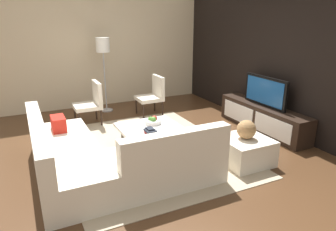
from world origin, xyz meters
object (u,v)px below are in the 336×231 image
Objects in this scene: media_console at (262,118)px; book_stack at (150,131)px; television at (265,91)px; fruit_bowl at (153,121)px; sectional_couch at (103,159)px; accent_chair_near at (92,101)px; accent_chair_far at (153,93)px; ottoman at (245,151)px; decorative_ball at (246,129)px; coffee_table at (152,138)px; floor_lamp at (103,50)px.

media_console is 10.27× the size of book_stack.
fruit_bowl is (-0.28, -2.20, -0.35)m from television.
accent_chair_near reaches higher than sectional_couch.
accent_chair_near is (-2.34, 0.39, 0.20)m from sectional_couch.
media_console is 3.31m from sectional_couch.
television is 2.41m from accent_chair_far.
book_stack reaches higher than ottoman.
fruit_bowl is 1.72m from accent_chair_far.
television is 5.20× the size of book_stack.
television is 1.58m from decorative_ball.
accent_chair_near is at bearing -99.59° from accent_chair_far.
television is at bearing 98.66° from sectional_couch.
ottoman is at bearing -51.46° from television.
coffee_table is 3.68× the size of decorative_ball.
floor_lamp reaches higher than sectional_couch.
sectional_couch reaches higher than fruit_bowl.
ottoman reaches higher than coffee_table.
decorative_ball is 1.39× the size of book_stack.
coffee_table is at bearing -135.12° from ottoman.
book_stack is at bearing -27.60° from coffee_table.
fruit_bowl is (-0.28, -2.19, 0.18)m from media_console.
television is 3.35m from sectional_couch.
fruit_bowl is at bearing -33.85° from accent_chair_far.
television is at bearing 82.77° from fruit_bowl.
television reaches higher than ottoman.
television reaches higher than sectional_couch.
television is 3.80× the size of fruit_bowl.
media_console is 1.57m from ottoman.
accent_chair_far is at bearing -174.26° from ottoman.
television is at bearing 128.54° from decorative_ball.
media_console is at bearing 87.51° from coffee_table.
floor_lamp is 8.24× the size of book_stack.
television is at bearing 128.54° from ottoman.
decorative_ball is at bearing 37.71° from fruit_bowl.
sectional_couch is (0.50, -3.28, 0.04)m from media_console.
media_console is 1.25× the size of floor_lamp.
sectional_couch is at bearing -15.97° from floor_lamp.
coffee_table is at bearing -92.49° from media_console.
sectional_couch is 2.66× the size of accent_chair_near.
media_console is at bearing 128.55° from ottoman.
accent_chair_near is at bearing -166.41° from book_stack.
media_console is at bearing 128.55° from decorative_ball.
media_console is at bearing -90.00° from television.
accent_chair_far is at bearing 155.90° from coffee_table.
floor_lamp is at bearing -175.14° from fruit_bowl.
sectional_couch is at bearing -2.34° from accent_chair_near.
accent_chair_near and accent_chair_far have the same top height.
ottoman is (0.48, 2.05, -0.09)m from sectional_couch.
decorative_ball is at bearing 37.66° from accent_chair_near.
fruit_bowl reaches higher than ottoman.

